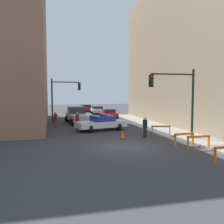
% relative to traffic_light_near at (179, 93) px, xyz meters
% --- Properties ---
extents(ground_plane, '(120.00, 120.00, 0.00)m').
position_rel_traffic_light_near_xyz_m(ground_plane, '(-4.73, -1.26, -3.53)').
color(ground_plane, '#38383D').
extents(sidewalk_right, '(2.40, 44.00, 0.12)m').
position_rel_traffic_light_near_xyz_m(sidewalk_right, '(1.47, -1.26, -3.47)').
color(sidewalk_right, gray).
rests_on(sidewalk_right, ground_plane).
extents(building_right, '(12.00, 28.00, 16.10)m').
position_rel_traffic_light_near_xyz_m(building_right, '(8.67, 6.74, 4.52)').
color(building_right, tan).
rests_on(building_right, ground_plane).
extents(traffic_light_near, '(3.64, 0.35, 5.20)m').
position_rel_traffic_light_near_xyz_m(traffic_light_near, '(0.00, 0.00, 0.00)').
color(traffic_light_near, black).
rests_on(traffic_light_near, sidewalk_right).
extents(traffic_light_far, '(3.44, 0.35, 5.20)m').
position_rel_traffic_light_near_xyz_m(traffic_light_far, '(-8.03, 13.11, -0.13)').
color(traffic_light_far, black).
rests_on(traffic_light_far, ground_plane).
extents(police_car, '(5.02, 3.08, 1.52)m').
position_rel_traffic_light_near_xyz_m(police_car, '(-4.68, 6.04, -2.81)').
color(police_car, white).
rests_on(police_car, ground_plane).
extents(white_truck, '(2.99, 5.57, 1.90)m').
position_rel_traffic_light_near_xyz_m(white_truck, '(-6.25, 12.08, -2.62)').
color(white_truck, silver).
rests_on(white_truck, ground_plane).
extents(parked_car_near, '(2.30, 4.31, 1.31)m').
position_rel_traffic_light_near_xyz_m(parked_car_near, '(-1.53, 16.70, -2.86)').
color(parked_car_near, maroon).
rests_on(parked_car_near, ground_plane).
extents(parked_car_mid, '(2.32, 4.33, 1.31)m').
position_rel_traffic_light_near_xyz_m(parked_car_mid, '(-1.69, 24.29, -2.86)').
color(parked_car_mid, silver).
rests_on(parked_car_mid, ground_plane).
extents(parked_car_far, '(2.50, 4.43, 1.31)m').
position_rel_traffic_light_near_xyz_m(parked_car_far, '(-2.81, 30.08, -2.86)').
color(parked_car_far, maroon).
rests_on(parked_car_far, ground_plane).
extents(pedestrian_crossing, '(0.50, 0.50, 1.66)m').
position_rel_traffic_light_near_xyz_m(pedestrian_crossing, '(-6.81, 7.28, -2.67)').
color(pedestrian_crossing, '#474C66').
rests_on(pedestrian_crossing, ground_plane).
extents(pedestrian_corner, '(0.37, 0.37, 1.66)m').
position_rel_traffic_light_near_xyz_m(pedestrian_corner, '(-8.86, 8.55, -2.67)').
color(pedestrian_corner, '#474C66').
rests_on(pedestrian_corner, ground_plane).
extents(pedestrian_sidewalk, '(0.41, 0.41, 1.66)m').
position_rel_traffic_light_near_xyz_m(pedestrian_sidewalk, '(-2.14, 1.33, -2.67)').
color(pedestrian_sidewalk, black).
rests_on(pedestrian_sidewalk, ground_plane).
extents(barrier_mid, '(1.60, 0.20, 0.90)m').
position_rel_traffic_light_near_xyz_m(barrier_mid, '(-0.39, -3.28, -2.91)').
color(barrier_mid, orange).
rests_on(barrier_mid, ground_plane).
extents(barrier_back, '(1.59, 0.38, 0.90)m').
position_rel_traffic_light_near_xyz_m(barrier_back, '(-0.75, -2.17, -2.91)').
color(barrier_back, orange).
rests_on(barrier_back, ground_plane).
extents(barrier_corner, '(1.58, 0.41, 0.90)m').
position_rel_traffic_light_near_xyz_m(barrier_corner, '(-0.63, 1.64, -2.91)').
color(barrier_corner, orange).
rests_on(barrier_corner, ground_plane).
extents(traffic_cone, '(0.36, 0.36, 0.66)m').
position_rel_traffic_light_near_xyz_m(traffic_cone, '(-3.94, 1.43, -3.21)').
color(traffic_cone, black).
rests_on(traffic_cone, ground_plane).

